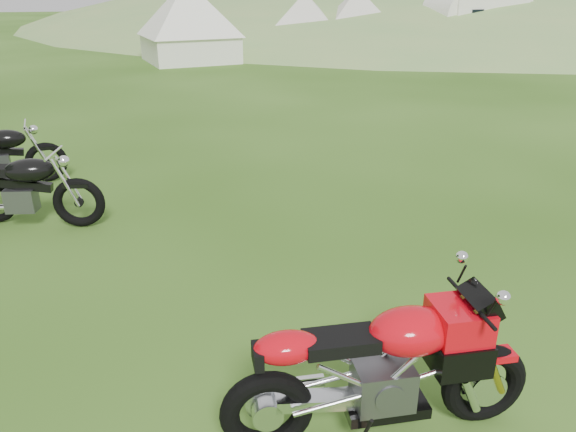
{
  "coord_description": "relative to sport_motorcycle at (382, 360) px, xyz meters",
  "views": [
    {
      "loc": [
        -1.28,
        -5.06,
        3.14
      ],
      "look_at": [
        -0.22,
        0.4,
        0.78
      ],
      "focal_mm": 35.0,
      "sensor_mm": 36.0,
      "label": 1
    }
  ],
  "objects": [
    {
      "name": "vintage_moto_b",
      "position": [
        -3.46,
        4.5,
        -0.09
      ],
      "size": [
        2.21,
        0.79,
        1.14
      ],
      "primitive_type": null,
      "rotation": [
        0.0,
        0.0,
        -0.14
      ],
      "color": "black",
      "rests_on": "ground"
    },
    {
      "name": "hedgerow",
      "position": [
        24.01,
        42.0,
        -0.66
      ],
      "size": [
        36.0,
        1.2,
        8.6
      ],
      "primitive_type": null,
      "color": "black",
      "rests_on": "ground"
    },
    {
      "name": "tent_right",
      "position": [
        7.18,
        23.59,
        0.7
      ],
      "size": [
        3.43,
        3.43,
        2.71
      ],
      "primitive_type": null,
      "rotation": [
        0.0,
        0.0,
        -0.1
      ],
      "color": "beige",
      "rests_on": "ground"
    },
    {
      "name": "sport_motorcycle",
      "position": [
        0.0,
        0.0,
        0.0
      ],
      "size": [
        2.2,
        0.57,
        1.32
      ],
      "primitive_type": null,
      "rotation": [
        0.0,
        0.0,
        -0.01
      ],
      "color": "red",
      "rests_on": "ground"
    },
    {
      "name": "ground",
      "position": [
        0.01,
        2.0,
        -0.66
      ],
      "size": [
        120.0,
        120.0,
        0.0
      ],
      "primitive_type": "plane",
      "color": "#284C10",
      "rests_on": "ground"
    },
    {
      "name": "caravan",
      "position": [
        12.64,
        22.38,
        0.53
      ],
      "size": [
        5.47,
        3.39,
        2.38
      ],
      "primitive_type": null,
      "rotation": [
        0.0,
        0.0,
        0.24
      ],
      "color": "white",
      "rests_on": "ground"
    },
    {
      "name": "tent_mid",
      "position": [
        4.77,
        23.92,
        0.64
      ],
      "size": [
        3.62,
        3.62,
        2.6
      ],
      "primitive_type": null,
      "rotation": [
        0.0,
        0.0,
        -0.24
      ],
      "color": "silver",
      "rests_on": "ground"
    },
    {
      "name": "tent_left",
      "position": [
        -0.66,
        21.01,
        0.8
      ],
      "size": [
        4.04,
        4.04,
        2.91
      ],
      "primitive_type": null,
      "rotation": [
        0.0,
        0.0,
        0.23
      ],
      "color": "white",
      "rests_on": "ground"
    },
    {
      "name": "hillside",
      "position": [
        24.01,
        42.0,
        -0.66
      ],
      "size": [
        80.0,
        64.0,
        8.0
      ],
      "primitive_type": "ellipsoid",
      "color": "#6B9E50",
      "rests_on": "ground"
    }
  ]
}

